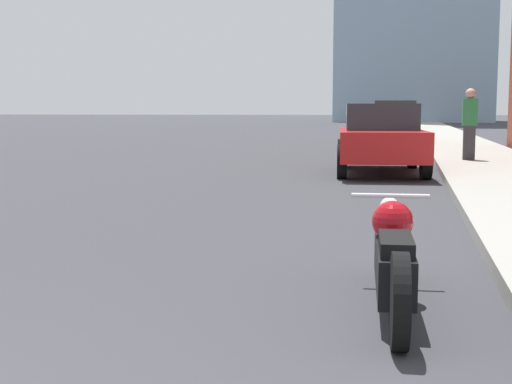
{
  "coord_description": "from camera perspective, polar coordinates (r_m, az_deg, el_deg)",
  "views": [
    {
      "loc": [
        2.87,
        -1.76,
        1.4
      ],
      "look_at": [
        1.57,
        4.4,
        0.67
      ],
      "focal_mm": 50.0,
      "sensor_mm": 36.0,
      "label": 1
    }
  ],
  "objects": [
    {
      "name": "parked_car_blue",
      "position": [
        52.68,
        11.57,
        5.81
      ],
      "size": [
        2.09,
        4.25,
        1.63
      ],
      "rotation": [
        0.0,
        0.0,
        -0.1
      ],
      "color": "#1E3899",
      "rests_on": "ground_plane"
    },
    {
      "name": "parked_car_yellow",
      "position": [
        28.1,
        11.14,
        5.35
      ],
      "size": [
        1.98,
        4.42,
        1.75
      ],
      "rotation": [
        0.0,
        0.0,
        -0.03
      ],
      "color": "gold",
      "rests_on": "ground_plane"
    },
    {
      "name": "parked_car_green",
      "position": [
        40.18,
        11.09,
        5.58
      ],
      "size": [
        2.04,
        4.22,
        1.58
      ],
      "rotation": [
        0.0,
        0.0,
        -0.03
      ],
      "color": "#1E6B33",
      "rests_on": "ground_plane"
    },
    {
      "name": "sidewalk",
      "position": [
        41.83,
        14.75,
        4.55
      ],
      "size": [
        2.63,
        240.0,
        0.15
      ],
      "color": "gray",
      "rests_on": "ground_plane"
    },
    {
      "name": "pedestrian",
      "position": [
        18.75,
        16.72,
        5.32
      ],
      "size": [
        0.36,
        0.25,
        1.79
      ],
      "color": "#38383D",
      "rests_on": "sidewalk"
    },
    {
      "name": "parked_car_red",
      "position": [
        16.08,
        9.92,
        4.32
      ],
      "size": [
        2.19,
        4.68,
        1.53
      ],
      "rotation": [
        0.0,
        0.0,
        0.09
      ],
      "color": "red",
      "rests_on": "ground_plane"
    },
    {
      "name": "motorcycle",
      "position": [
        5.16,
        10.93,
        -5.15
      ],
      "size": [
        0.62,
        2.33,
        0.74
      ],
      "rotation": [
        0.0,
        0.0,
        0.06
      ],
      "color": "black",
      "rests_on": "ground_plane"
    }
  ]
}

